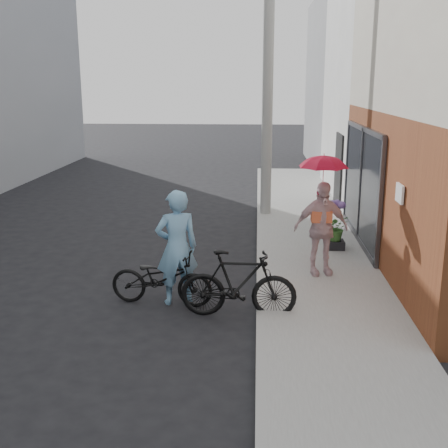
# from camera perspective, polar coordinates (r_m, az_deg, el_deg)

# --- Properties ---
(ground) EXTENTS (80.00, 80.00, 0.00)m
(ground) POSITION_cam_1_polar(r_m,az_deg,el_deg) (9.55, -2.02, -7.66)
(ground) COLOR black
(ground) RESTS_ON ground
(sidewalk) EXTENTS (2.20, 24.00, 0.12)m
(sidewalk) POSITION_cam_1_polar(r_m,az_deg,el_deg) (11.44, 9.48, -3.78)
(sidewalk) COLOR gray
(sidewalk) RESTS_ON ground
(curb) EXTENTS (0.12, 24.00, 0.12)m
(curb) POSITION_cam_1_polar(r_m,az_deg,el_deg) (11.37, 3.65, -3.71)
(curb) COLOR #9E9E99
(curb) RESTS_ON ground
(east_building_far) EXTENTS (8.00, 8.00, 7.00)m
(east_building_far) POSITION_cam_1_polar(r_m,az_deg,el_deg) (25.62, 18.25, 13.44)
(east_building_far) COLOR gray
(east_building_far) RESTS_ON ground
(utility_pole) EXTENTS (0.28, 0.28, 7.00)m
(utility_pole) POSITION_cam_1_polar(r_m,az_deg,el_deg) (14.82, 4.47, 13.98)
(utility_pole) COLOR #9E9E99
(utility_pole) RESTS_ON ground
(officer) EXTENTS (0.81, 0.66, 1.91)m
(officer) POSITION_cam_1_polar(r_m,az_deg,el_deg) (9.13, -4.82, -2.40)
(officer) COLOR #73A9CE
(officer) RESTS_ON ground
(bike_left) EXTENTS (1.76, 0.80, 0.89)m
(bike_left) POSITION_cam_1_polar(r_m,az_deg,el_deg) (9.26, -6.37, -5.52)
(bike_left) COLOR black
(bike_left) RESTS_ON ground
(bike_right) EXTENTS (1.81, 0.54, 1.08)m
(bike_right) POSITION_cam_1_polar(r_m,az_deg,el_deg) (8.69, 1.49, -6.12)
(bike_right) COLOR black
(bike_right) RESTS_ON ground
(kimono_woman) EXTENTS (1.08, 0.63, 1.72)m
(kimono_woman) POSITION_cam_1_polar(r_m,az_deg,el_deg) (10.33, 9.81, -0.43)
(kimono_woman) COLOR beige
(kimono_woman) RESTS_ON sidewalk
(parasol) EXTENTS (0.85, 0.85, 0.75)m
(parasol) POSITION_cam_1_polar(r_m,az_deg,el_deg) (10.09, 10.11, 6.38)
(parasol) COLOR red
(parasol) RESTS_ON kimono_woman
(planter) EXTENTS (0.35, 0.35, 0.18)m
(planter) POSITION_cam_1_polar(r_m,az_deg,el_deg) (12.14, 11.28, -2.06)
(planter) COLOR black
(planter) RESTS_ON sidewalk
(potted_plant) EXTENTS (0.50, 0.44, 0.56)m
(potted_plant) POSITION_cam_1_polar(r_m,az_deg,el_deg) (12.04, 11.37, -0.37)
(potted_plant) COLOR #3A6B2A
(potted_plant) RESTS_ON planter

